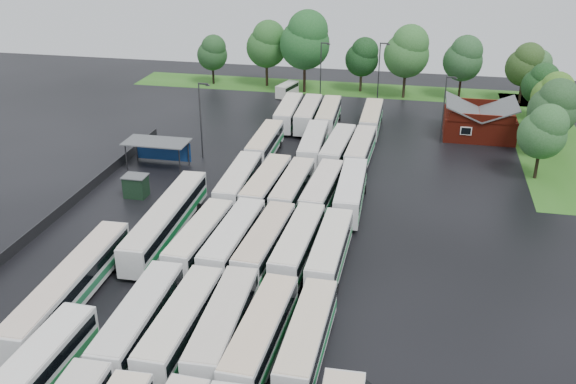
# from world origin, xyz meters

# --- Properties ---
(ground) EXTENTS (160.00, 160.00, 0.00)m
(ground) POSITION_xyz_m (0.00, 0.00, 0.00)
(ground) COLOR black
(ground) RESTS_ON ground
(brick_building) EXTENTS (10.07, 8.60, 5.39)m
(brick_building) POSITION_xyz_m (24.00, 42.77, 1.87)
(brick_building) COLOR maroon
(brick_building) RESTS_ON ground
(wash_shed) EXTENTS (8.20, 4.20, 3.58)m
(wash_shed) POSITION_xyz_m (-17.20, 22.02, 2.99)
(wash_shed) COLOR #2D2D30
(wash_shed) RESTS_ON ground
(utility_hut) EXTENTS (2.70, 2.20, 2.62)m
(utility_hut) POSITION_xyz_m (-16.20, 12.60, 1.32)
(utility_hut) COLOR black
(utility_hut) RESTS_ON ground
(grass_strip_north) EXTENTS (80.00, 10.00, 0.01)m
(grass_strip_north) POSITION_xyz_m (2.00, 64.80, 0.01)
(grass_strip_north) COLOR #2D671B
(grass_strip_north) RESTS_ON ground
(grass_strip_east) EXTENTS (10.00, 50.00, 0.01)m
(grass_strip_east) POSITION_xyz_m (34.00, 42.80, 0.01)
(grass_strip_east) COLOR #2D671B
(grass_strip_east) RESTS_ON ground
(west_fence) EXTENTS (0.10, 50.00, 1.20)m
(west_fence) POSITION_xyz_m (-22.20, 8.00, 0.60)
(west_fence) COLOR #2D2D30
(west_fence) RESTS_ON ground
(bus_r1c0) EXTENTS (3.02, 12.94, 3.59)m
(bus_r1c0) POSITION_xyz_m (-4.47, -12.74, 1.97)
(bus_r1c0) COLOR silver
(bus_r1c0) RESTS_ON ground
(bus_r1c1) EXTENTS (2.82, 12.67, 3.52)m
(bus_r1c1) POSITION_xyz_m (-1.14, -12.54, 1.94)
(bus_r1c1) COLOR silver
(bus_r1c1) RESTS_ON ground
(bus_r1c2) EXTENTS (3.13, 12.81, 3.54)m
(bus_r1c2) POSITION_xyz_m (2.06, -12.10, 1.95)
(bus_r1c2) COLOR silver
(bus_r1c2) RESTS_ON ground
(bus_r1c3) EXTENTS (3.14, 12.77, 3.53)m
(bus_r1c3) POSITION_xyz_m (5.13, -12.58, 1.94)
(bus_r1c3) COLOR silver
(bus_r1c3) RESTS_ON ground
(bus_r1c4) EXTENTS (2.76, 12.23, 3.39)m
(bus_r1c4) POSITION_xyz_m (8.56, -12.12, 1.87)
(bus_r1c4) COLOR silver
(bus_r1c4) RESTS_ON ground
(bus_r2c0) EXTENTS (3.16, 12.39, 3.42)m
(bus_r2c0) POSITION_xyz_m (-4.31, 0.93, 1.88)
(bus_r2c0) COLOR silver
(bus_r2c0) RESTS_ON ground
(bus_r2c1) EXTENTS (3.17, 12.89, 3.56)m
(bus_r2c1) POSITION_xyz_m (-1.07, 1.19, 1.96)
(bus_r2c1) COLOR silver
(bus_r2c1) RESTS_ON ground
(bus_r2c2) EXTENTS (3.30, 12.66, 3.49)m
(bus_r2c2) POSITION_xyz_m (2.04, 1.27, 1.92)
(bus_r2c2) COLOR silver
(bus_r2c2) RESTS_ON ground
(bus_r2c3) EXTENTS (3.11, 12.70, 3.51)m
(bus_r2c3) POSITION_xyz_m (5.17, 1.54, 1.93)
(bus_r2c3) COLOR silver
(bus_r2c3) RESTS_ON ground
(bus_r2c4) EXTENTS (2.78, 12.46, 3.46)m
(bus_r2c4) POSITION_xyz_m (8.29, 1.09, 1.90)
(bus_r2c4) COLOR silver
(bus_r2c4) RESTS_ON ground
(bus_r3c0) EXTENTS (3.00, 12.72, 3.52)m
(bus_r3c0) POSITION_xyz_m (-4.34, 14.61, 1.94)
(bus_r3c0) COLOR silver
(bus_r3c0) RESTS_ON ground
(bus_r3c1) EXTENTS (3.21, 12.71, 3.51)m
(bus_r3c1) POSITION_xyz_m (-1.04, 14.47, 1.93)
(bus_r3c1) COLOR silver
(bus_r3c1) RESTS_ON ground
(bus_r3c2) EXTENTS (2.97, 12.30, 3.40)m
(bus_r3c2) POSITION_xyz_m (2.01, 14.45, 1.87)
(bus_r3c2) COLOR silver
(bus_r3c2) RESTS_ON ground
(bus_r3c3) EXTENTS (3.21, 12.42, 3.43)m
(bus_r3c3) POSITION_xyz_m (5.38, 14.50, 1.88)
(bus_r3c3) COLOR silver
(bus_r3c3) RESTS_ON ground
(bus_r3c4) EXTENTS (3.10, 12.95, 3.59)m
(bus_r3c4) POSITION_xyz_m (8.58, 14.73, 1.97)
(bus_r3c4) COLOR silver
(bus_r3c4) RESTS_ON ground
(bus_r4c0) EXTENTS (2.74, 12.29, 3.41)m
(bus_r4c0) POSITION_xyz_m (-4.54, 28.08, 1.88)
(bus_r4c0) COLOR silver
(bus_r4c0) RESTS_ON ground
(bus_r4c2) EXTENTS (3.32, 12.93, 3.57)m
(bus_r4c2) POSITION_xyz_m (1.94, 28.47, 1.96)
(bus_r4c2) COLOR silver
(bus_r4c2) RESTS_ON ground
(bus_r4c3) EXTENTS (3.28, 12.56, 3.46)m
(bus_r4c3) POSITION_xyz_m (5.27, 28.09, 1.91)
(bus_r4c3) COLOR silver
(bus_r4c3) RESTS_ON ground
(bus_r4c4) EXTENTS (3.00, 12.38, 3.42)m
(bus_r4c4) POSITION_xyz_m (8.23, 28.18, 1.88)
(bus_r4c4) COLOR silver
(bus_r4c4) RESTS_ON ground
(bus_r5c0) EXTENTS (3.21, 12.64, 3.49)m
(bus_r5c0) POSITION_xyz_m (-4.29, 42.21, 1.92)
(bus_r5c0) COLOR silver
(bus_r5c0) RESTS_ON ground
(bus_r5c1) EXTENTS (3.03, 12.59, 3.48)m
(bus_r5c1) POSITION_xyz_m (-1.19, 42.13, 1.92)
(bus_r5c1) COLOR silver
(bus_r5c1) RESTS_ON ground
(bus_r5c2) EXTENTS (3.09, 12.59, 3.48)m
(bus_r5c2) POSITION_xyz_m (1.92, 41.97, 1.91)
(bus_r5c2) COLOR silver
(bus_r5c2) RESTS_ON ground
(bus_r5c4) EXTENTS (2.72, 12.36, 3.44)m
(bus_r5c4) POSITION_xyz_m (8.43, 41.79, 1.89)
(bus_r5c4) COLOR silver
(bus_r5c4) RESTS_ON ground
(artic_bus_west_b) EXTENTS (3.11, 18.89, 3.49)m
(artic_bus_west_b) POSITION_xyz_m (-8.98, 4.10, 1.94)
(artic_bus_west_b) COLOR silver
(artic_bus_west_b) RESTS_ON ground
(artic_bus_west_c) EXTENTS (3.12, 18.67, 3.45)m
(artic_bus_west_c) POSITION_xyz_m (-12.20, -9.35, 1.91)
(artic_bus_west_c) COLOR silver
(artic_bus_west_c) RESTS_ON ground
(minibus) EXTENTS (3.28, 5.68, 2.34)m
(minibus) POSITION_xyz_m (-7.82, 57.72, 1.30)
(minibus) COLOR silver
(minibus) RESTS_ON ground
(tree_north_0) EXTENTS (5.63, 5.63, 9.33)m
(tree_north_0) POSITION_xyz_m (-23.12, 63.25, 6.00)
(tree_north_0) COLOR black
(tree_north_0) RESTS_ON ground
(tree_north_1) EXTENTS (7.37, 7.37, 12.21)m
(tree_north_1) POSITION_xyz_m (-12.89, 64.10, 7.85)
(tree_north_1) COLOR #332417
(tree_north_1) RESTS_ON ground
(tree_north_2) EXTENTS (8.87, 8.87, 14.69)m
(tree_north_2) POSITION_xyz_m (-5.20, 61.22, 9.45)
(tree_north_2) COLOR black
(tree_north_2) RESTS_ON ground
(tree_north_3) EXTENTS (5.96, 5.96, 9.87)m
(tree_north_3) POSITION_xyz_m (4.69, 63.73, 6.35)
(tree_north_3) COLOR #382D1F
(tree_north_3) RESTS_ON ground
(tree_north_4) EXTENTS (7.74, 7.74, 12.82)m
(tree_north_4) POSITION_xyz_m (12.55, 61.16, 8.25)
(tree_north_4) COLOR #302619
(tree_north_4) RESTS_ON ground
(tree_north_5) EXTENTS (6.70, 6.70, 11.10)m
(tree_north_5) POSITION_xyz_m (22.07, 62.65, 7.15)
(tree_north_5) COLOR black
(tree_north_5) RESTS_ON ground
(tree_north_6) EXTENTS (5.60, 5.60, 9.28)m
(tree_north_6) POSITION_xyz_m (33.83, 62.34, 5.97)
(tree_north_6) COLOR #3A2516
(tree_north_6) RESTS_ON ground
(tree_east_0) EXTENTS (5.82, 5.82, 9.65)m
(tree_east_0) POSITION_xyz_m (30.26, 27.82, 6.20)
(tree_east_0) COLOR black
(tree_east_0) RESTS_ON ground
(tree_east_1) EXTENTS (6.48, 6.48, 10.74)m
(tree_east_1) POSITION_xyz_m (32.69, 36.34, 6.91)
(tree_east_1) COLOR #392616
(tree_east_1) RESTS_ON ground
(tree_east_2) EXTENTS (5.79, 5.78, 9.58)m
(tree_east_2) POSITION_xyz_m (34.00, 45.34, 6.16)
(tree_east_2) COLOR black
(tree_east_2) RESTS_ON ground
(tree_east_3) EXTENTS (5.52, 5.52, 9.15)m
(tree_east_3) POSITION_xyz_m (33.41, 52.73, 5.88)
(tree_east_3) COLOR black
(tree_east_3) RESTS_ON ground
(tree_east_4) EXTENTS (6.28, 6.28, 10.41)m
(tree_east_4) POSITION_xyz_m (32.16, 61.98, 6.69)
(tree_east_4) COLOR #2D2115
(tree_east_4) RESTS_ON ground
(lamp_post_ne) EXTENTS (1.48, 0.29, 9.63)m
(lamp_post_ne) POSITION_xyz_m (18.76, 38.75, 5.59)
(lamp_post_ne) COLOR #2D2D30
(lamp_post_ne) RESTS_ON ground
(lamp_post_nw) EXTENTS (1.58, 0.31, 10.29)m
(lamp_post_nw) POSITION_xyz_m (-12.56, 26.05, 5.97)
(lamp_post_nw) COLOR #2D2D30
(lamp_post_nw) RESTS_ON ground
(lamp_post_back_w) EXTENTS (1.59, 0.31, 10.29)m
(lamp_post_back_w) POSITION_xyz_m (-1.34, 55.14, 5.98)
(lamp_post_back_w) COLOR #2D2D30
(lamp_post_back_w) RESTS_ON ground
(lamp_post_back_e) EXTENTS (1.63, 0.32, 10.59)m
(lamp_post_back_e) POSITION_xyz_m (8.36, 55.45, 6.15)
(lamp_post_back_e) COLOR #2D2D30
(lamp_post_back_e) RESTS_ON ground
(puddle_2) EXTENTS (7.27, 7.27, 0.01)m
(puddle_2) POSITION_xyz_m (-10.68, -0.11, 0.00)
(puddle_2) COLOR black
(puddle_2) RESTS_ON ground
(puddle_3) EXTENTS (4.74, 4.74, 0.01)m
(puddle_3) POSITION_xyz_m (6.04, -1.38, 0.00)
(puddle_3) COLOR black
(puddle_3) RESTS_ON ground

